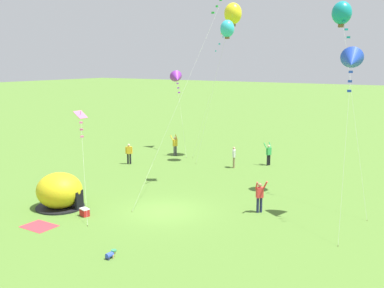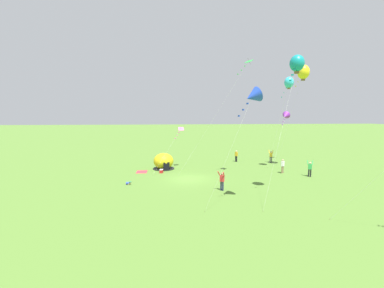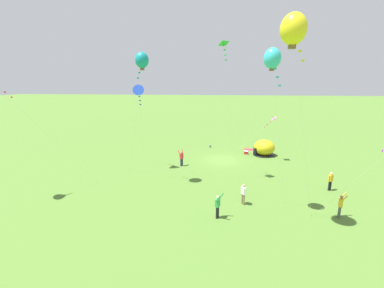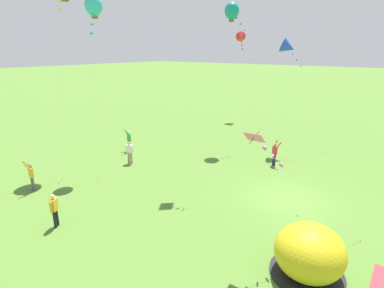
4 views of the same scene
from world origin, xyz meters
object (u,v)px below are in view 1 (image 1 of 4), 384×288
object	(u,v)px
cooler_box	(85,212)
person_near_tent	(129,153)
kite_purple	(177,78)
person_center_field	(175,145)
person_strolling	(234,156)
kite_pink	(81,120)
kite_blue	(352,61)
kite_yellow	(233,14)
person_with_toddler	(269,153)
person_flying_kite	(260,196)
kite_green	(221,1)
kite_cyan	(227,29)
kite_teal	(342,13)
popup_tent	(60,191)
toddler_crawling	(111,254)

from	to	relation	value
cooler_box	person_near_tent	xyz separation A→B (m)	(-6.36, 11.13, 0.74)
kite_purple	person_center_field	bearing A→B (deg)	-58.37
person_strolling	kite_pink	xyz separation A→B (m)	(-4.13, -12.33, 3.97)
kite_blue	person_center_field	bearing A→B (deg)	152.69
person_strolling	kite_blue	size ratio (longest dim) A/B	0.19
kite_yellow	kite_purple	distance (m)	8.58
person_with_toddler	person_flying_kite	bearing A→B (deg)	-68.99
person_strolling	kite_green	xyz separation A→B (m)	(1.76, -5.51, 11.29)
person_near_tent	kite_purple	distance (m)	9.74
kite_cyan	kite_blue	bearing A→B (deg)	-35.88
person_center_field	person_with_toddler	bearing A→B (deg)	6.61
person_flying_kite	person_with_toddler	world-z (taller)	same
person_with_toddler	kite_teal	bearing A→B (deg)	-39.76
person_center_field	kite_cyan	size ratio (longest dim) A/B	0.16
person_center_field	kite_cyan	world-z (taller)	kite_cyan
kite_pink	kite_cyan	bearing A→B (deg)	78.05
popup_tent	kite_pink	world-z (taller)	kite_pink
person_with_toddler	person_strolling	xyz separation A→B (m)	(-1.99, -2.33, -0.03)
toddler_crawling	kite_blue	bearing A→B (deg)	55.16
kite_yellow	person_strolling	bearing A→B (deg)	-58.06
person_flying_kite	kite_purple	distance (m)	20.54
toddler_crawling	kite_yellow	xyz separation A→B (m)	(-5.33, 21.09, 12.22)
kite_cyan	kite_pink	size ratio (longest dim) A/B	2.13
popup_tent	kite_cyan	distance (m)	18.61
kite_blue	kite_pink	size ratio (longest dim) A/B	1.68
kite_pink	person_with_toddler	bearing A→B (deg)	67.34
popup_tent	toddler_crawling	world-z (taller)	popup_tent
kite_green	kite_purple	xyz separation A→B (m)	(-10.21, 9.64, -5.37)
person_with_toddler	kite_blue	size ratio (longest dim) A/B	0.20
toddler_crawling	kite_purple	bearing A→B (deg)	118.18
person_flying_kite	kite_yellow	size ratio (longest dim) A/B	0.14
kite_cyan	person_near_tent	bearing A→B (deg)	-145.46
kite_pink	kite_purple	distance (m)	17.13
kite_pink	toddler_crawling	bearing A→B (deg)	-36.79
person_center_field	kite_cyan	xyz separation A→B (m)	(5.41, -0.33, 10.03)
person_near_tent	person_center_field	distance (m)	5.07
cooler_box	kite_yellow	bearing A→B (deg)	91.10
toddler_crawling	kite_blue	distance (m)	15.09
popup_tent	person_center_field	size ratio (longest dim) A/B	1.49
person_flying_kite	kite_cyan	xyz separation A→B (m)	(-7.62, 9.88, 10.03)
toddler_crawling	person_center_field	distance (m)	21.78
person_near_tent	toddler_crawling	bearing A→B (deg)	-51.69
kite_blue	kite_purple	world-z (taller)	kite_blue
cooler_box	kite_purple	xyz separation A→B (m)	(-6.84, 18.85, 6.66)
person_flying_kite	cooler_box	bearing A→B (deg)	-143.62
cooler_box	person_center_field	bearing A→B (deg)	107.67
toddler_crawling	person_flying_kite	distance (m)	9.56
person_center_field	kite_green	distance (m)	15.66
kite_blue	person_flying_kite	bearing A→B (deg)	-163.32
person_strolling	kite_blue	xyz separation A→B (m)	(10.58, -7.61, 7.53)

